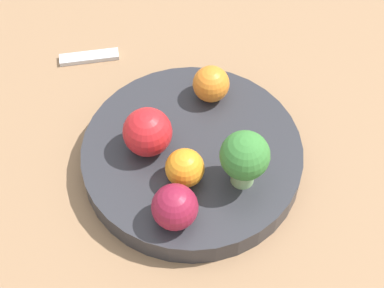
{
  "coord_description": "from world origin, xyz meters",
  "views": [
    {
      "loc": [
        0.39,
        0.08,
        0.61
      ],
      "look_at": [
        0.0,
        0.0,
        0.06
      ],
      "focal_mm": 60.0,
      "sensor_mm": 36.0,
      "label": 1
    }
  ],
  "objects": [
    {
      "name": "table_surface",
      "position": [
        0.0,
        0.0,
        0.01
      ],
      "size": [
        1.2,
        1.2,
        0.02
      ],
      "color": "#936D4C",
      "rests_on": "ground_plane"
    },
    {
      "name": "bowl",
      "position": [
        0.0,
        0.0,
        0.03
      ],
      "size": [
        0.24,
        0.24,
        0.03
      ],
      "color": "#2D2D33",
      "rests_on": "table_surface"
    },
    {
      "name": "broccoli",
      "position": [
        0.03,
        0.06,
        0.09
      ],
      "size": [
        0.05,
        0.05,
        0.07
      ],
      "color": "#99C17A",
      "rests_on": "bowl"
    },
    {
      "name": "orange_front",
      "position": [
        -0.08,
        0.01,
        0.07
      ],
      "size": [
        0.04,
        0.04,
        0.04
      ],
      "color": "orange",
      "rests_on": "bowl"
    },
    {
      "name": "spoon",
      "position": [
        -0.13,
        -0.16,
        0.02
      ],
      "size": [
        0.04,
        0.07,
        0.01
      ],
      "color": "silver",
      "rests_on": "table_surface"
    },
    {
      "name": "apple_red",
      "position": [
        0.01,
        -0.05,
        0.08
      ],
      "size": [
        0.05,
        0.05,
        0.05
      ],
      "color": "red",
      "rests_on": "bowl"
    },
    {
      "name": "ground_plane",
      "position": [
        0.0,
        0.0,
        0.0
      ],
      "size": [
        6.0,
        6.0,
        0.0
      ],
      "primitive_type": "plane",
      "color": "gray"
    },
    {
      "name": "orange_back",
      "position": [
        0.04,
        -0.0,
        0.07
      ],
      "size": [
        0.04,
        0.04,
        0.04
      ],
      "color": "orange",
      "rests_on": "bowl"
    },
    {
      "name": "apple_green",
      "position": [
        0.09,
        -0.0,
        0.07
      ],
      "size": [
        0.05,
        0.05,
        0.05
      ],
      "color": "maroon",
      "rests_on": "bowl"
    }
  ]
}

